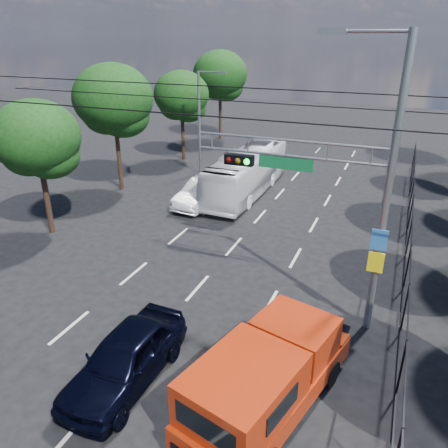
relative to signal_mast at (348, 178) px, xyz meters
The scene contains 13 objects.
lane_markings 9.56m from the signal_mast, 131.33° to the left, with size 6.12×38.00×0.01m.
signal_mast is the anchor object (origin of this frame).
streetlight_left 18.24m from the signal_mast, 129.66° to the left, with size 2.09×0.22×7.08m.
utility_wires 5.71m from the signal_mast, behind, with size 22.00×5.04×0.74m.
fence_right 6.37m from the signal_mast, 61.03° to the left, with size 0.06×34.03×2.00m.
tree_left_b 14.62m from the signal_mast, behind, with size 4.08×4.08×6.63m.
tree_left_c 17.57m from the signal_mast, 149.06° to the left, with size 4.80×4.80×7.80m.
tree_left_d 22.48m from the signal_mast, 130.73° to the left, with size 4.20×4.20×6.83m.
tree_left_e 29.12m from the signal_mast, 120.71° to the left, with size 4.92×4.92×7.99m.
red_pickup 6.34m from the signal_mast, 100.81° to the right, with size 3.51×6.26×2.21m.
navy_hatchback 8.54m from the signal_mast, 133.36° to the right, with size 1.87×4.66×1.59m, color black.
white_bus 14.06m from the signal_mast, 122.60° to the left, with size 2.30×9.85×2.74m, color white.
white_van 13.14m from the signal_mast, 136.70° to the left, with size 1.62×4.66×1.53m, color white.
Camera 1 is at (6.69, -5.38, 9.38)m, focal length 35.00 mm.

